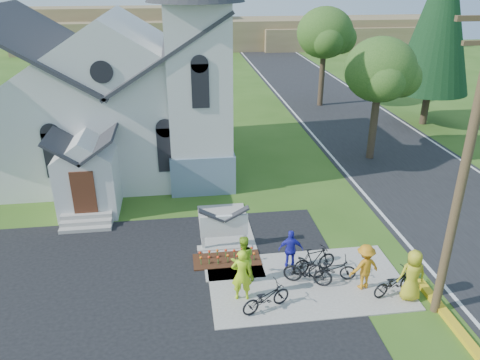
{
  "coord_description": "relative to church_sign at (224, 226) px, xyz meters",
  "views": [
    {
      "loc": [
        -2.76,
        -12.87,
        10.3
      ],
      "look_at": [
        -0.32,
        5.0,
        2.18
      ],
      "focal_mm": 35.0,
      "sensor_mm": 36.0,
      "label": 1
    }
  ],
  "objects": [
    {
      "name": "ground",
      "position": [
        1.2,
        -3.2,
        -1.03
      ],
      "size": [
        120.0,
        120.0,
        0.0
      ],
      "primitive_type": "plane",
      "color": "#325819",
      "rests_on": "ground"
    },
    {
      "name": "parking_lot",
      "position": [
        -5.8,
        -5.2,
        -1.02
      ],
      "size": [
        20.0,
        16.0,
        0.02
      ],
      "primitive_type": "cube",
      "color": "black",
      "rests_on": "ground"
    },
    {
      "name": "road",
      "position": [
        11.2,
        11.8,
        -1.02
      ],
      "size": [
        8.0,
        90.0,
        0.02
      ],
      "primitive_type": "cube",
      "color": "black",
      "rests_on": "ground"
    },
    {
      "name": "sidewalk",
      "position": [
        2.7,
        -2.7,
        -1.0
      ],
      "size": [
        7.0,
        4.0,
        0.05
      ],
      "primitive_type": "cube",
      "color": "gray",
      "rests_on": "ground"
    },
    {
      "name": "church",
      "position": [
        -4.28,
        9.28,
        4.22
      ],
      "size": [
        12.35,
        12.0,
        13.0
      ],
      "color": "silver",
      "rests_on": "ground"
    },
    {
      "name": "church_sign",
      "position": [
        0.0,
        0.0,
        0.0
      ],
      "size": [
        2.2,
        0.4,
        1.7
      ],
      "color": "gray",
      "rests_on": "ground"
    },
    {
      "name": "flower_bed",
      "position": [
        0.0,
        -0.9,
        -0.99
      ],
      "size": [
        2.6,
        1.1,
        0.07
      ],
      "primitive_type": "cube",
      "color": "#3B1B10",
      "rests_on": "ground"
    },
    {
      "name": "utility_pole",
      "position": [
        6.56,
        -4.7,
        4.38
      ],
      "size": [
        3.45,
        0.28,
        10.0
      ],
      "color": "#483324",
      "rests_on": "ground"
    },
    {
      "name": "tree_road_near",
      "position": [
        9.7,
        8.8,
        4.18
      ],
      "size": [
        4.0,
        4.0,
        7.05
      ],
      "color": "#34261C",
      "rests_on": "ground"
    },
    {
      "name": "tree_road_mid",
      "position": [
        10.2,
        20.8,
        4.75
      ],
      "size": [
        4.4,
        4.4,
        7.8
      ],
      "color": "#34261C",
      "rests_on": "ground"
    },
    {
      "name": "conifer",
      "position": [
        16.2,
        14.8,
        6.36
      ],
      "size": [
        5.2,
        5.2,
        12.4
      ],
      "color": "#34261C",
      "rests_on": "ground"
    },
    {
      "name": "distant_hills",
      "position": [
        4.56,
        53.13,
        1.15
      ],
      "size": [
        61.0,
        10.0,
        5.6
      ],
      "color": "olive",
      "rests_on": "ground"
    },
    {
      "name": "cyclist_0",
      "position": [
        0.25,
        -3.26,
        -0.02
      ],
      "size": [
        0.74,
        0.53,
        1.91
      ],
      "primitive_type": "imported",
      "rotation": [
        0.0,
        0.0,
        3.04
      ],
      "color": "#C0F21C",
      "rests_on": "sidewalk"
    },
    {
      "name": "bike_0",
      "position": [
        0.96,
        -3.93,
        -0.51
      ],
      "size": [
        1.87,
        1.21,
        0.93
      ],
      "primitive_type": "imported",
      "rotation": [
        0.0,
        0.0,
        1.94
      ],
      "color": "black",
      "rests_on": "sidewalk"
    },
    {
      "name": "cyclist_1",
      "position": [
        0.42,
        -2.27,
        -0.08
      ],
      "size": [
        1.02,
        0.88,
        1.8
      ],
      "primitive_type": "imported",
      "rotation": [
        0.0,
        0.0,
        3.4
      ],
      "color": "#97C825",
      "rests_on": "sidewalk"
    },
    {
      "name": "bike_1",
      "position": [
        3.1,
        -2.14,
        -0.45
      ],
      "size": [
        1.83,
        0.92,
        1.06
      ],
      "primitive_type": "imported",
      "rotation": [
        0.0,
        0.0,
        1.82
      ],
      "color": "black",
      "rests_on": "sidewalk"
    },
    {
      "name": "cyclist_2",
      "position": [
        2.3,
        -1.72,
        -0.19
      ],
      "size": [
        0.97,
        0.52,
        1.58
      ],
      "primitive_type": "imported",
      "rotation": [
        0.0,
        0.0,
        2.99
      ],
      "color": "#2726C1",
      "rests_on": "sidewalk"
    },
    {
      "name": "bike_2",
      "position": [
        3.63,
        -2.61,
        -0.53
      ],
      "size": [
        1.8,
        0.94,
        0.9
      ],
      "primitive_type": "imported",
      "rotation": [
        0.0,
        0.0,
        1.36
      ],
      "color": "black",
      "rests_on": "sidewalk"
    },
    {
      "name": "cyclist_3",
      "position": [
        4.56,
        -3.24,
        -0.12
      ],
      "size": [
        1.21,
        0.84,
        1.71
      ],
      "primitive_type": "imported",
      "rotation": [
        0.0,
        0.0,
        3.34
      ],
      "color": "orange",
      "rests_on": "sidewalk"
    },
    {
      "name": "bike_3",
      "position": [
        2.67,
        -2.79,
        -0.45
      ],
      "size": [
        1.81,
        1.16,
        1.06
      ],
      "primitive_type": "imported",
      "rotation": [
        0.0,
        0.0,
        1.16
      ],
      "color": "black",
      "rests_on": "sidewalk"
    },
    {
      "name": "cyclist_4",
      "position": [
        5.9,
        -4.03,
        -0.04
      ],
      "size": [
        0.95,
        0.65,
        1.87
      ],
      "primitive_type": "imported",
      "rotation": [
        0.0,
        0.0,
        3.08
      ],
      "color": "gold",
      "rests_on": "sidewalk"
    },
    {
      "name": "bike_4",
      "position": [
        5.48,
        -3.72,
        -0.52
      ],
      "size": [
        1.82,
        1.08,
        0.91
      ],
      "primitive_type": "imported",
      "rotation": [
        0.0,
        0.0,
        1.87
      ],
      "color": "black",
      "rests_on": "sidewalk"
    }
  ]
}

